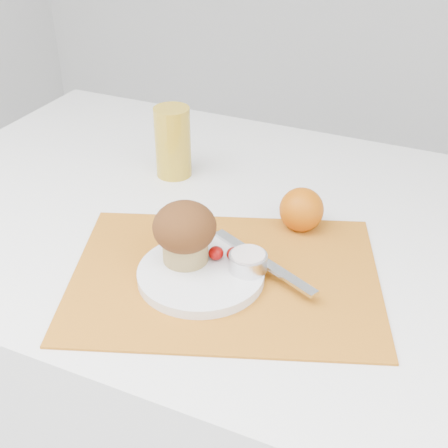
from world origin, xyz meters
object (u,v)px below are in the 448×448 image
at_px(plate, 201,274).
at_px(juice_glass, 173,142).
at_px(table, 228,377).
at_px(orange, 301,210).
at_px(muffin, 185,232).

height_order(plate, juice_glass, juice_glass).
distance_m(table, juice_glass, 0.48).
distance_m(orange, juice_glass, 0.29).
bearing_deg(orange, juice_glass, 163.28).
height_order(table, orange, orange).
bearing_deg(muffin, juice_glass, 121.51).
relative_size(juice_glass, muffin, 1.43).
relative_size(orange, juice_glass, 0.54).
xyz_separation_m(plate, muffin, (-0.03, 0.01, 0.06)).
bearing_deg(plate, juice_glass, 124.84).
bearing_deg(plate, table, 101.07).
xyz_separation_m(table, juice_glass, (-0.16, 0.10, 0.44)).
bearing_deg(juice_glass, table, -32.60).
relative_size(table, muffin, 13.04).
distance_m(orange, muffin, 0.21).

